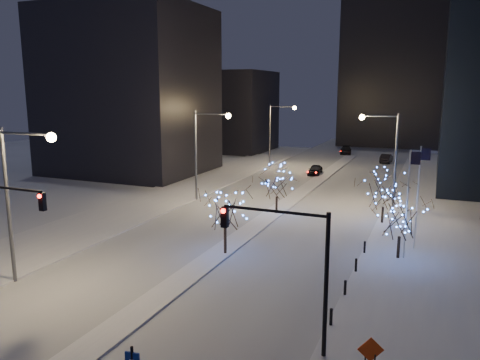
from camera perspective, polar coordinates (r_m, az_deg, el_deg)
The scene contains 23 objects.
ground at distance 26.68m, azimuth -14.03°, elevation -16.76°, with size 160.00×160.00×0.00m, color white.
road at distance 56.96m, azimuth 7.45°, elevation -1.60°, with size 20.00×130.00×0.02m, color silver.
median at distance 52.26m, azimuth 5.99°, elevation -2.63°, with size 2.00×80.00×0.15m, color silver.
east_sidewalk at distance 40.56m, azimuth 22.50°, elevation -7.42°, with size 10.00×90.00×0.15m, color silver.
west_sidewalk at distance 49.62m, azimuth -13.23°, elevation -3.60°, with size 8.00×90.00×0.15m, color silver.
filler_west_near at distance 72.51m, azimuth -13.36°, elevation 10.41°, with size 22.00×18.00×24.00m, color black.
filler_west_far at distance 97.62m, azimuth -1.78°, elevation 8.40°, with size 18.00×16.00×16.00m, color black.
horizon_block at distance 111.37m, azimuth 18.99°, elevation 14.83°, with size 24.00×14.00×42.00m, color black.
street_lamp_w_near at distance 31.85m, azimuth -25.39°, elevation -0.55°, with size 4.40×0.56×10.00m.
street_lamp_w_mid at distance 51.71m, azimuth -4.40°, elevation 4.49°, with size 4.40×0.56×10.00m.
street_lamp_w_far at distance 74.72m, azimuth 4.44°, elevation 6.45°, with size 4.40×0.56×10.00m.
street_lamp_east at distance 49.24m, azimuth 17.46°, elevation 3.64°, with size 3.90×0.56×10.00m.
traffic_signal_east at distance 21.80m, azimuth 6.50°, elevation -9.24°, with size 5.26×0.43×7.00m.
flagpoles at distance 36.72m, azimuth 20.44°, elevation -1.49°, with size 1.35×2.60×8.00m.
bollards at distance 31.27m, azimuth 13.37°, elevation -11.27°, with size 0.16×12.16×0.90m.
car_near at distance 69.60m, azimuth 9.15°, elevation 1.23°, with size 1.71×4.26×1.45m, color black.
car_mid at distance 84.12m, azimuth 17.41°, elevation 2.54°, with size 1.60×4.59×1.51m, color black.
car_far at distance 93.46m, azimuth 12.77°, elevation 3.56°, with size 2.10×5.16×1.50m, color black.
holiday_tree_median_near at distance 34.76m, azimuth -1.84°, elevation -3.50°, with size 4.65×4.65×5.24m.
holiday_tree_median_far at distance 46.39m, azimuth 4.52°, elevation -0.31°, with size 3.90×3.90×4.83m.
holiday_tree_plaza_near at distance 35.74m, azimuth 18.99°, elevation -4.09°, with size 4.78×4.78×5.15m.
holiday_tree_plaza_far at distance 44.83m, azimuth 17.13°, elevation -1.17°, with size 5.27×5.27×5.03m.
construction_sign at distance 21.83m, azimuth 15.61°, elevation -19.70°, with size 1.08×0.43×1.87m.
Camera 1 is at (14.58, -18.69, 12.24)m, focal length 35.00 mm.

